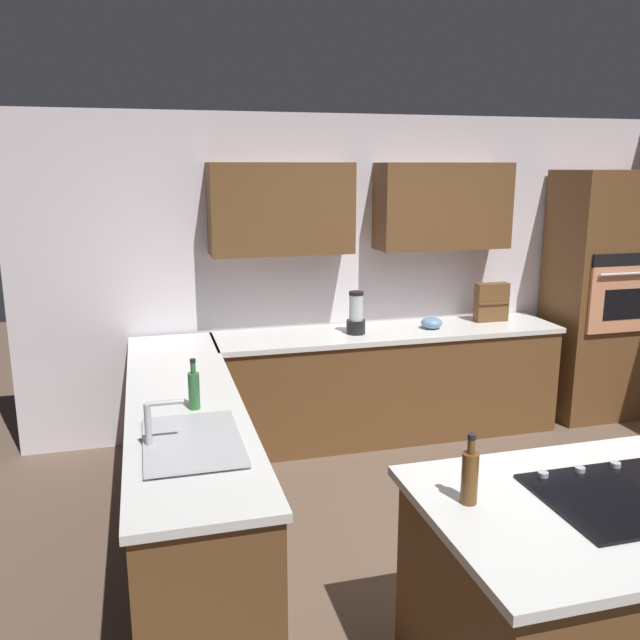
{
  "coord_description": "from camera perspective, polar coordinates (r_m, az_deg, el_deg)",
  "views": [
    {
      "loc": [
        2.0,
        3.18,
        2.2
      ],
      "look_at": [
        0.8,
        -1.3,
        1.12
      ],
      "focal_mm": 37.4,
      "sensor_mm": 36.0,
      "label": 1
    }
  ],
  "objects": [
    {
      "name": "ground_plane",
      "position": [
        4.35,
        15.47,
        -17.77
      ],
      "size": [
        14.0,
        14.0,
        0.0
      ],
      "primitive_type": "plane",
      "color": "brown"
    },
    {
      "name": "wall_back",
      "position": [
        5.62,
        5.22,
        5.31
      ],
      "size": [
        6.0,
        0.44,
        2.6
      ],
      "color": "silver",
      "rests_on": "ground"
    },
    {
      "name": "lower_cabinets_back",
      "position": [
        5.55,
        5.85,
        -5.58
      ],
      "size": [
        2.8,
        0.6,
        0.86
      ],
      "primitive_type": "cube",
      "color": "brown",
      "rests_on": "ground"
    },
    {
      "name": "countertop_back",
      "position": [
        5.42,
        5.96,
        -1.07
      ],
      "size": [
        2.84,
        0.64,
        0.04
      ],
      "primitive_type": "cube",
      "color": "silver",
      "rests_on": "lower_cabinets_back"
    },
    {
      "name": "lower_cabinets_side",
      "position": [
        4.13,
        -11.35,
        -12.53
      ],
      "size": [
        0.6,
        2.9,
        0.86
      ],
      "primitive_type": "cube",
      "color": "brown",
      "rests_on": "ground"
    },
    {
      "name": "countertop_side",
      "position": [
        3.96,
        -11.64,
        -6.64
      ],
      "size": [
        0.64,
        2.94,
        0.04
      ],
      "primitive_type": "cube",
      "color": "silver",
      "rests_on": "lower_cabinets_side"
    },
    {
      "name": "island_base",
      "position": [
        3.27,
        24.47,
        -20.94
      ],
      "size": [
        1.64,
        0.97,
        0.86
      ],
      "primitive_type": "cube",
      "color": "brown",
      "rests_on": "ground"
    },
    {
      "name": "island_top",
      "position": [
        3.05,
        25.29,
        -13.86
      ],
      "size": [
        1.72,
        1.05,
        0.04
      ],
      "primitive_type": "cube",
      "color": "silver",
      "rests_on": "island_base"
    },
    {
      "name": "wall_oven",
      "position": [
        6.33,
        22.76,
        1.9
      ],
      "size": [
        0.8,
        0.66,
        2.16
      ],
      "color": "brown",
      "rests_on": "ground"
    },
    {
      "name": "sink_unit",
      "position": [
        3.29,
        -11.02,
        -10.1
      ],
      "size": [
        0.46,
        0.7,
        0.23
      ],
      "color": "#515456",
      "rests_on": "countertop_side"
    },
    {
      "name": "cooktop",
      "position": [
        3.05,
        25.27,
        -13.35
      ],
      "size": [
        0.76,
        0.56,
        0.03
      ],
      "color": "black",
      "rests_on": "island_top"
    },
    {
      "name": "blender",
      "position": [
        5.25,
        3.1,
        0.37
      ],
      "size": [
        0.15,
        0.15,
        0.34
      ],
      "color": "black",
      "rests_on": "countertop_back"
    },
    {
      "name": "mixing_bowl",
      "position": [
        5.5,
        9.53,
        -0.24
      ],
      "size": [
        0.17,
        0.17,
        0.1
      ],
      "primitive_type": "ellipsoid",
      "color": "#668CB2",
      "rests_on": "countertop_back"
    },
    {
      "name": "spice_rack",
      "position": [
        5.85,
        14.46,
        1.48
      ],
      "size": [
        0.29,
        0.11,
        0.33
      ],
      "color": "brown",
      "rests_on": "countertop_back"
    },
    {
      "name": "dish_soap_bottle",
      "position": [
        3.71,
        -10.74,
        -5.83
      ],
      "size": [
        0.06,
        0.06,
        0.28
      ],
      "color": "#336B38",
      "rests_on": "countertop_side"
    },
    {
      "name": "oil_bottle",
      "position": [
        2.74,
        12.7,
        -12.86
      ],
      "size": [
        0.07,
        0.07,
        0.29
      ],
      "color": "brown",
      "rests_on": "island_top"
    }
  ]
}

